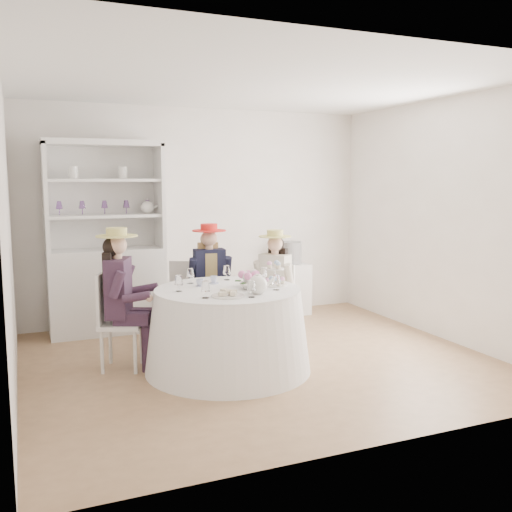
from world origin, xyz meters
name	(u,v)px	position (x,y,z in m)	size (l,w,h in m)	color
ground	(260,361)	(0.00, 0.00, 0.00)	(4.50, 4.50, 0.00)	#8D6946
ceiling	(260,84)	(0.00, 0.00, 2.70)	(4.50, 4.50, 0.00)	white
wall_back	(200,215)	(0.00, 2.00, 1.35)	(4.50, 4.50, 0.00)	silver
wall_front	(380,251)	(0.00, -2.00, 1.35)	(4.50, 4.50, 0.00)	silver
wall_left	(8,236)	(-2.25, 0.00, 1.35)	(4.50, 4.50, 0.00)	silver
wall_right	(444,220)	(2.25, 0.00, 1.35)	(4.50, 4.50, 0.00)	silver
tea_table	(228,330)	(-0.38, -0.12, 0.39)	(1.57, 1.57, 0.79)	white
hutch	(107,265)	(-1.23, 1.72, 0.80)	(1.50, 0.94, 2.25)	silver
side_table	(290,288)	(1.18, 1.74, 0.34)	(0.44, 0.44, 0.68)	silver
hatbox	(291,253)	(1.18, 1.74, 0.83)	(0.29, 0.29, 0.29)	black
guest_left	(121,290)	(-1.30, 0.29, 0.77)	(0.57, 0.52, 1.36)	silver
guest_mid	(210,275)	(-0.23, 0.88, 0.75)	(0.48, 0.50, 1.32)	silver
guest_right	(274,280)	(0.39, 0.53, 0.71)	(0.54, 0.52, 1.26)	silver
spare_chair	(186,294)	(-0.40, 1.29, 0.47)	(0.47, 0.47, 0.88)	silver
teacup_a	(200,283)	(-0.59, 0.08, 0.82)	(0.08, 0.08, 0.06)	white
teacup_b	(214,280)	(-0.42, 0.17, 0.82)	(0.07, 0.07, 0.07)	white
teacup_c	(248,281)	(-0.14, -0.02, 0.82)	(0.09, 0.09, 0.07)	white
flower_bowl	(250,286)	(-0.20, -0.23, 0.81)	(0.20, 0.20, 0.05)	white
flower_arrangement	(250,277)	(-0.15, -0.12, 0.89)	(0.20, 0.20, 0.08)	pink
table_teapot	(258,285)	(-0.21, -0.45, 0.87)	(0.25, 0.18, 0.19)	white
sandwich_plate	(228,295)	(-0.50, -0.47, 0.81)	(0.29, 0.29, 0.06)	white
cupcake_stand	(275,277)	(0.09, -0.15, 0.87)	(0.25, 0.25, 0.23)	white
stemware_set	(228,281)	(-0.38, -0.12, 0.86)	(0.97, 0.97, 0.15)	white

